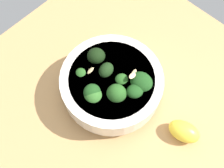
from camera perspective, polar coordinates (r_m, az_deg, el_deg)
The scene contains 3 objects.
ground_plane at distance 62.52cm, azimuth 1.52°, elevation -3.85°, with size 64.55×64.55×4.49cm, color tan.
bowl_of_broccoli at distance 56.94cm, azimuth 0.02°, elevation 0.17°, with size 20.73×20.73×9.77cm.
lemon_wedge at distance 57.88cm, azimuth 14.51°, elevation -9.37°, with size 6.36×4.10×3.84cm, color yellow.
Camera 1 is at (-14.52, 17.66, 55.94)cm, focal length 44.70 mm.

